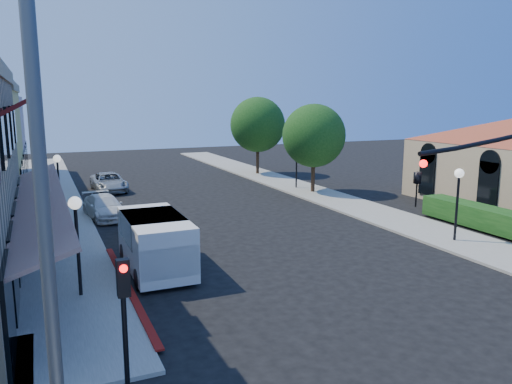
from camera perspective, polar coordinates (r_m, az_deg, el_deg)
name	(u,v)px	position (r m, az deg, el deg)	size (l,w,h in m)	color
ground	(441,355)	(14.91, 20.37, -17.04)	(120.00, 120.00, 0.00)	black
sidewalk_left	(54,199)	(36.92, -22.14, -0.71)	(3.50, 50.00, 0.12)	gray
sidewalk_right	(282,182)	(41.18, 2.94, 1.14)	(3.50, 50.00, 0.12)	gray
curb_red_strip	(128,291)	(18.75, -14.38, -10.89)	(0.25, 10.00, 0.06)	maroon
hedge	(486,230)	(28.81, 24.79, -4.01)	(1.40, 8.00, 1.10)	#123F12
street_tree_a	(314,136)	(36.36, 6.62, 6.41)	(4.56, 4.56, 6.48)	black
street_tree_b	(258,125)	(45.24, 0.18, 7.71)	(4.94, 4.94, 7.02)	black
secondary_signal	(124,302)	(11.68, -14.85, -12.06)	(0.28, 0.42, 3.32)	black
cobra_streetlight	(70,206)	(7.46, -20.48, -1.47)	(3.60, 0.25, 9.31)	#595B5E
lamppost_left_near	(76,221)	(17.79, -19.87, -3.13)	(0.44, 0.44, 3.57)	black
lamppost_left_far	(58,169)	(31.58, -21.71, 2.47)	(0.44, 0.44, 3.57)	black
lamppost_right_near	(458,186)	(25.29, 22.12, 0.62)	(0.44, 0.44, 3.57)	black
lamppost_right_far	(297,153)	(38.07, 4.67, 4.42)	(0.44, 0.44, 3.57)	black
white_van	(156,240)	(20.15, -11.41, -5.39)	(2.27, 5.05, 2.23)	silver
parked_car_a	(168,248)	(21.40, -10.07, -6.28)	(1.45, 3.61, 1.23)	black
parked_car_b	(147,225)	(25.36, -12.34, -3.71)	(1.31, 3.77, 1.24)	#A8ABAD
parked_car_c	(105,207)	(30.11, -16.92, -1.63)	(1.83, 4.49, 1.30)	silver
parked_car_d	(109,182)	(38.88, -16.47, 1.10)	(2.27, 4.92, 1.37)	#9B9EA0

